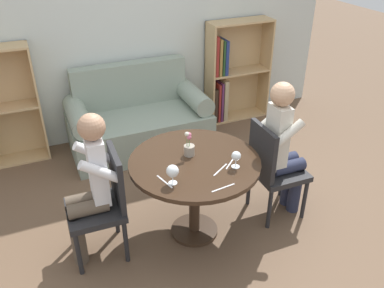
{
  "coord_description": "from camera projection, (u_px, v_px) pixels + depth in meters",
  "views": [
    {
      "loc": [
        -1.06,
        -2.43,
        2.42
      ],
      "look_at": [
        0.0,
        0.05,
        0.85
      ],
      "focal_mm": 38.0,
      "sensor_mm": 36.0,
      "label": 1
    }
  ],
  "objects": [
    {
      "name": "chair_left",
      "position": [
        104.0,
        201.0,
        3.08
      ],
      "size": [
        0.43,
        0.43,
        0.9
      ],
      "rotation": [
        0.0,
        0.0,
        -1.6
      ],
      "color": "#232326",
      "rests_on": "ground_plane"
    },
    {
      "name": "wine_glass_left",
      "position": [
        173.0,
        172.0,
        2.83
      ],
      "size": [
        0.09,
        0.09,
        0.15
      ],
      "color": "white",
      "rests_on": "round_table"
    },
    {
      "name": "person_right",
      "position": [
        283.0,
        148.0,
        3.42
      ],
      "size": [
        0.42,
        0.35,
        1.27
      ],
      "rotation": [
        0.0,
        0.0,
        1.55
      ],
      "color": "#282D47",
      "rests_on": "ground_plane"
    },
    {
      "name": "back_wall",
      "position": [
        121.0,
        21.0,
        4.43
      ],
      "size": [
        5.2,
        0.05,
        2.7
      ],
      "color": "silver",
      "rests_on": "ground_plane"
    },
    {
      "name": "fork_left_setting",
      "position": [
        165.0,
        182.0,
        2.9
      ],
      "size": [
        0.06,
        0.19,
        0.0
      ],
      "color": "silver",
      "rests_on": "round_table"
    },
    {
      "name": "ground_plane",
      "position": [
        194.0,
        231.0,
        3.51
      ],
      "size": [
        16.0,
        16.0,
        0.0
      ],
      "primitive_type": "plane",
      "color": "brown"
    },
    {
      "name": "couch",
      "position": [
        138.0,
        122.0,
        4.62
      ],
      "size": [
        1.53,
        0.8,
        0.92
      ],
      "color": "gray",
      "rests_on": "ground_plane"
    },
    {
      "name": "chair_right",
      "position": [
        272.0,
        167.0,
        3.48
      ],
      "size": [
        0.43,
        0.43,
        0.9
      ],
      "rotation": [
        0.0,
        0.0,
        1.55
      ],
      "color": "#232326",
      "rests_on": "ground_plane"
    },
    {
      "name": "knife_left_setting",
      "position": [
        231.0,
        163.0,
        3.11
      ],
      "size": [
        0.15,
        0.14,
        0.0
      ],
      "color": "silver",
      "rests_on": "round_table"
    },
    {
      "name": "knife_right_setting",
      "position": [
        223.0,
        188.0,
        2.83
      ],
      "size": [
        0.19,
        0.03,
        0.0
      ],
      "color": "silver",
      "rests_on": "round_table"
    },
    {
      "name": "fork_right_setting",
      "position": [
        220.0,
        170.0,
        3.03
      ],
      "size": [
        0.17,
        0.11,
        0.0
      ],
      "color": "silver",
      "rests_on": "round_table"
    },
    {
      "name": "bookshelf_right",
      "position": [
        229.0,
        74.0,
        5.13
      ],
      "size": [
        0.81,
        0.28,
        1.26
      ],
      "color": "tan",
      "rests_on": "ground_plane"
    },
    {
      "name": "person_left",
      "position": [
        89.0,
        187.0,
        2.98
      ],
      "size": [
        0.43,
        0.35,
        1.23
      ],
      "rotation": [
        0.0,
        0.0,
        -1.6
      ],
      "color": "brown",
      "rests_on": "ground_plane"
    },
    {
      "name": "round_table",
      "position": [
        194.0,
        174.0,
        3.21
      ],
      "size": [
        1.03,
        1.03,
        0.73
      ],
      "color": "#382619",
      "rests_on": "ground_plane"
    },
    {
      "name": "wine_glass_right",
      "position": [
        236.0,
        157.0,
        3.02
      ],
      "size": [
        0.07,
        0.07,
        0.13
      ],
      "color": "white",
      "rests_on": "round_table"
    },
    {
      "name": "flower_vase",
      "position": [
        189.0,
        148.0,
        3.18
      ],
      "size": [
        0.09,
        0.09,
        0.21
      ],
      "color": "#9E9384",
      "rests_on": "round_table"
    }
  ]
}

